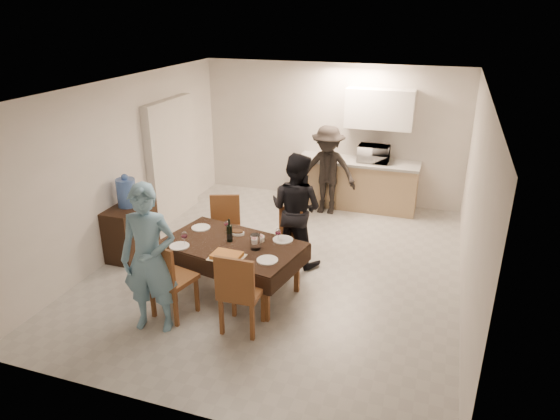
{
  "coord_description": "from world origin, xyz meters",
  "views": [
    {
      "loc": [
        2.05,
        -6.15,
        3.56
      ],
      "look_at": [
        0.08,
        -0.3,
        1.02
      ],
      "focal_mm": 32.0,
      "sensor_mm": 36.0,
      "label": 1
    }
  ],
  "objects": [
    {
      "name": "floor",
      "position": [
        0.0,
        0.0,
        0.0
      ],
      "size": [
        5.0,
        6.0,
        0.02
      ],
      "primitive_type": "cube",
      "color": "#A0A09C",
      "rests_on": "ground"
    },
    {
      "name": "ceiling",
      "position": [
        0.0,
        0.0,
        2.6
      ],
      "size": [
        5.0,
        6.0,
        0.02
      ],
      "primitive_type": "cube",
      "color": "white",
      "rests_on": "wall_back"
    },
    {
      "name": "wall_back",
      "position": [
        0.0,
        3.0,
        1.3
      ],
      "size": [
        5.0,
        0.02,
        2.6
      ],
      "primitive_type": "cube",
      "color": "silver",
      "rests_on": "floor"
    },
    {
      "name": "wall_front",
      "position": [
        0.0,
        -3.0,
        1.3
      ],
      "size": [
        5.0,
        0.02,
        2.6
      ],
      "primitive_type": "cube",
      "color": "silver",
      "rests_on": "floor"
    },
    {
      "name": "wall_left",
      "position": [
        -2.5,
        0.0,
        1.3
      ],
      "size": [
        0.02,
        6.0,
        2.6
      ],
      "primitive_type": "cube",
      "color": "silver",
      "rests_on": "floor"
    },
    {
      "name": "wall_right",
      "position": [
        2.5,
        0.0,
        1.3
      ],
      "size": [
        0.02,
        6.0,
        2.6
      ],
      "primitive_type": "cube",
      "color": "silver",
      "rests_on": "floor"
    },
    {
      "name": "stub_partition",
      "position": [
        -2.42,
        1.2,
        1.05
      ],
      "size": [
        0.15,
        1.4,
        2.1
      ],
      "primitive_type": "cube",
      "color": "beige",
      "rests_on": "floor"
    },
    {
      "name": "kitchen_base_cabinet",
      "position": [
        0.6,
        2.68,
        0.43
      ],
      "size": [
        2.2,
        0.6,
        0.86
      ],
      "primitive_type": "cube",
      "color": "tan",
      "rests_on": "floor"
    },
    {
      "name": "kitchen_worktop",
      "position": [
        0.6,
        2.68,
        0.89
      ],
      "size": [
        2.24,
        0.64,
        0.05
      ],
      "primitive_type": "cube",
      "color": "#9B9B97",
      "rests_on": "kitchen_base_cabinet"
    },
    {
      "name": "upper_cabinet",
      "position": [
        0.9,
        2.82,
        1.85
      ],
      "size": [
        1.2,
        0.34,
        0.7
      ],
      "primitive_type": "cube",
      "color": "white",
      "rests_on": "wall_back"
    },
    {
      "name": "dining_table",
      "position": [
        -0.4,
        -0.83,
        0.66
      ],
      "size": [
        1.94,
        1.36,
        0.69
      ],
      "rotation": [
        0.0,
        0.0,
        -0.19
      ],
      "color": "black",
      "rests_on": "floor"
    },
    {
      "name": "chair_near_left",
      "position": [
        -0.85,
        -1.68,
        0.62
      ],
      "size": [
        0.56,
        0.56,
        0.55
      ],
      "rotation": [
        0.0,
        0.0,
        -0.24
      ],
      "color": "brown",
      "rests_on": "floor"
    },
    {
      "name": "chair_near_right",
      "position": [
        0.05,
        -1.68,
        0.63
      ],
      "size": [
        0.48,
        0.48,
        0.55
      ],
      "rotation": [
        0.0,
        0.0,
        0.02
      ],
      "color": "brown",
      "rests_on": "floor"
    },
    {
      "name": "chair_far_left",
      "position": [
        -0.85,
        -0.17,
        0.59
      ],
      "size": [
        0.56,
        0.58,
        0.52
      ],
      "rotation": [
        0.0,
        0.0,
        3.5
      ],
      "color": "brown",
      "rests_on": "floor"
    },
    {
      "name": "chair_far_right",
      "position": [
        0.05,
        -0.17,
        0.55
      ],
      "size": [
        0.52,
        0.53,
        0.48
      ],
      "rotation": [
        0.0,
        0.0,
        2.79
      ],
      "color": "brown",
      "rests_on": "floor"
    },
    {
      "name": "console",
      "position": [
        -2.28,
        -0.36,
        0.4
      ],
      "size": [
        0.43,
        0.86,
        0.8
      ],
      "primitive_type": "cube",
      "color": "black",
      "rests_on": "floor"
    },
    {
      "name": "water_jug",
      "position": [
        -2.28,
        -0.36,
        1.01
      ],
      "size": [
        0.28,
        0.28,
        0.42
      ],
      "primitive_type": "cylinder",
      "color": "#4A74C5",
      "rests_on": "console"
    },
    {
      "name": "wine_bottle",
      "position": [
        -0.45,
        -0.78,
        0.85
      ],
      "size": [
        0.08,
        0.08,
        0.31
      ],
      "primitive_type": null,
      "color": "black",
      "rests_on": "dining_table"
    },
    {
      "name": "water_pitcher",
      "position": [
        -0.05,
        -0.88,
        0.79
      ],
      "size": [
        0.13,
        0.13,
        0.2
      ],
      "primitive_type": "cylinder",
      "color": "white",
      "rests_on": "dining_table"
    },
    {
      "name": "savoury_tart",
      "position": [
        -0.3,
        -1.21,
        0.72
      ],
      "size": [
        0.43,
        0.33,
        0.05
      ],
      "primitive_type": "cube",
      "rotation": [
        0.0,
        0.0,
        -0.03
      ],
      "color": "#C8853A",
      "rests_on": "dining_table"
    },
    {
      "name": "salad_bowl",
      "position": [
        -0.1,
        -0.65,
        0.73
      ],
      "size": [
        0.16,
        0.16,
        0.06
      ],
      "primitive_type": "cylinder",
      "color": "white",
      "rests_on": "dining_table"
    },
    {
      "name": "mushroom_dish",
      "position": [
        -0.45,
        -0.55,
        0.71
      ],
      "size": [
        0.19,
        0.19,
        0.03
      ],
      "primitive_type": "cylinder",
      "color": "white",
      "rests_on": "dining_table"
    },
    {
      "name": "wine_glass_a",
      "position": [
        -0.95,
        -1.08,
        0.79
      ],
      "size": [
        0.09,
        0.09,
        0.2
      ],
      "primitive_type": null,
      "color": "white",
      "rests_on": "dining_table"
    },
    {
      "name": "wine_glass_b",
      "position": [
        0.15,
        -0.58,
        0.78
      ],
      "size": [
        0.08,
        0.08,
        0.18
      ],
      "primitive_type": null,
      "color": "white",
      "rests_on": "dining_table"
    },
    {
      "name": "wine_glass_c",
      "position": [
        -0.6,
        -0.53,
        0.78
      ],
      "size": [
        0.08,
        0.08,
        0.17
      ],
      "primitive_type": null,
      "color": "white",
      "rests_on": "dining_table"
    },
    {
      "name": "plate_near_left",
      "position": [
        -1.0,
        -1.13,
        0.7
      ],
      "size": [
        0.25,
        0.25,
        0.01
      ],
      "primitive_type": "cylinder",
      "color": "white",
      "rests_on": "dining_table"
    },
    {
      "name": "plate_near_right",
      "position": [
        0.2,
        -1.13,
        0.7
      ],
      "size": [
        0.26,
        0.26,
        0.02
      ],
      "primitive_type": "cylinder",
      "color": "white",
      "rests_on": "dining_table"
    },
    {
      "name": "plate_far_left",
      "position": [
        -1.0,
        -0.53,
        0.7
      ],
      "size": [
        0.26,
        0.26,
        0.02
      ],
      "primitive_type": "cylinder",
      "color": "white",
      "rests_on": "dining_table"
    },
    {
      "name": "plate_far_right",
      "position": [
        0.2,
        -0.53,
        0.7
      ],
      "size": [
        0.27,
        0.27,
        0.02
      ],
      "primitive_type": "cylinder",
      "color": "white",
      "rests_on": "dining_table"
    },
    {
      "name": "microwave",
      "position": [
        0.87,
        2.68,
        1.06
      ],
      "size": [
        0.55,
        0.37,
        0.3
      ],
      "primitive_type": "imported",
      "rotation": [
        0.0,
        0.0,
        3.14
      ],
      "color": "white",
      "rests_on": "kitchen_worktop"
    },
    {
      "name": "person_near",
      "position": [
        -0.95,
        -1.88,
        0.9
      ],
      "size": [
        0.73,
        0.56,
        1.79
      ],
      "primitive_type": "imported",
      "rotation": [
        0.0,
        0.0,
        0.22
      ],
      "color": "#6798B5",
      "rests_on": "floor"
    },
    {
      "name": "person_far",
      "position": [
        0.15,
        0.22,
        0.84
      ],
      "size": [
        0.94,
        0.81,
        1.67
      ],
      "primitive_type": "imported",
      "rotation": [
        0.0,
        0.0,
        2.89
      ],
      "color": "black",
      "rests_on": "floor"
    },
    {
      "name": "person_kitchen",
      "position": [
        0.13,
        2.23,
        0.81
      ],
      "size": [
        1.05,
        0.6,
        1.62
      ],
      "primitive_type": "imported",
      "color": "black",
      "rests_on": "floor"
    }
  ]
}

